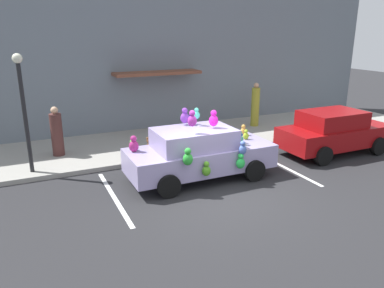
# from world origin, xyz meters

# --- Properties ---
(ground_plane) EXTENTS (60.00, 60.00, 0.00)m
(ground_plane) POSITION_xyz_m (0.00, 0.00, 0.00)
(ground_plane) COLOR #262628
(sidewalk) EXTENTS (24.00, 4.00, 0.15)m
(sidewalk) POSITION_xyz_m (0.00, 5.00, 0.07)
(sidewalk) COLOR gray
(sidewalk) RESTS_ON ground
(storefront_building) EXTENTS (24.00, 1.25, 6.40)m
(storefront_building) POSITION_xyz_m (0.01, 7.14, 3.19)
(storefront_building) COLOR slate
(storefront_building) RESTS_ON ground
(parking_stripe_front) EXTENTS (0.12, 3.60, 0.01)m
(parking_stripe_front) POSITION_xyz_m (2.95, 1.00, 0.00)
(parking_stripe_front) COLOR silver
(parking_stripe_front) RESTS_ON ground
(parking_stripe_rear) EXTENTS (0.12, 3.60, 0.01)m
(parking_stripe_rear) POSITION_xyz_m (-2.58, 1.00, 0.00)
(parking_stripe_rear) COLOR silver
(parking_stripe_rear) RESTS_ON ground
(plush_covered_car) EXTENTS (4.33, 2.00, 2.19)m
(plush_covered_car) POSITION_xyz_m (0.03, 1.22, 0.81)
(plush_covered_car) COLOR #9E91C2
(plush_covered_car) RESTS_ON ground
(parked_sedan_behind) EXTENTS (4.07, 1.88, 1.54)m
(parked_sedan_behind) POSITION_xyz_m (5.42, 1.38, 0.79)
(parked_sedan_behind) COLOR maroon
(parked_sedan_behind) RESTS_ON ground
(teddy_bear_on_sidewalk) EXTENTS (0.32, 0.27, 0.62)m
(teddy_bear_on_sidewalk) POSITION_xyz_m (-0.70, 3.58, 0.43)
(teddy_bear_on_sidewalk) COLOR brown
(teddy_bear_on_sidewalk) RESTS_ON sidewalk
(street_lamp_post) EXTENTS (0.28, 0.28, 3.48)m
(street_lamp_post) POSITION_xyz_m (-4.46, 3.50, 2.31)
(street_lamp_post) COLOR black
(street_lamp_post) RESTS_ON sidewalk
(pedestrian_near_shopfront) EXTENTS (0.39, 0.39, 1.68)m
(pedestrian_near_shopfront) POSITION_xyz_m (-3.56, 4.79, 0.92)
(pedestrian_near_shopfront) COLOR #482725
(pedestrian_near_shopfront) RESTS_ON sidewalk
(pedestrian_walking_past) EXTENTS (0.36, 0.36, 1.91)m
(pedestrian_walking_past) POSITION_xyz_m (4.79, 5.41, 1.04)
(pedestrian_walking_past) COLOR olive
(pedestrian_walking_past) RESTS_ON sidewalk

